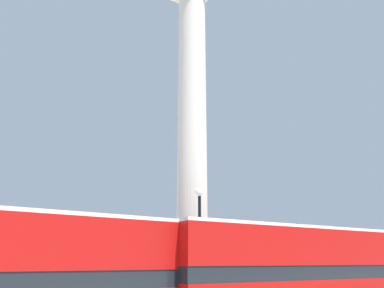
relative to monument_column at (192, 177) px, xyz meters
The scene contains 5 objects.
monument_column is the anchor object (origin of this frame).
bus_a 8.11m from the monument_column, 80.34° to the right, with size 11.53×3.01×4.30m.
bus_b 12.54m from the monument_column, 149.63° to the right, with size 10.82×3.21×4.28m.
equestrian_statue 14.57m from the monument_column, 17.18° to the left, with size 3.78×3.36×5.99m.
street_lamp 5.95m from the monument_column, 117.04° to the right, with size 0.39×0.39×6.14m.
Camera 1 is at (-11.23, -18.10, 2.85)m, focal length 35.00 mm.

